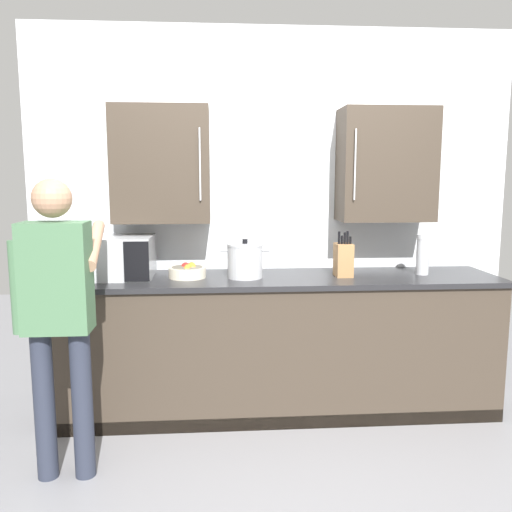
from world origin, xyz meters
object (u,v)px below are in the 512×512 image
Objects in this scene: stock_pot at (245,260)px; person_figure at (58,304)px; fruit_bowl at (187,271)px; microwave_oven at (105,257)px; knife_block at (343,259)px; thermos_flask at (423,255)px.

person_figure reaches higher than stock_pot.
stock_pot is 0.39m from fruit_bowl.
fruit_bowl is (-0.39, 0.03, -0.07)m from stock_pot.
knife_block reaches higher than microwave_oven.
stock_pot is at bearing -178.95° from thermos_flask.
knife_block is at bearing -1.92° from microwave_oven.
knife_block is (1.60, -0.05, -0.02)m from microwave_oven.
knife_block is at bearing 0.01° from stock_pot.
microwave_oven is 0.80m from person_figure.
fruit_bowl is 1.62m from thermos_flask.
person_figure reaches higher than thermos_flask.
microwave_oven is at bearing 177.65° from fruit_bowl.
fruit_bowl is at bearing 178.30° from knife_block.
thermos_flask is 0.89× the size of knife_block.
fruit_bowl is at bearing 50.20° from person_figure.
person_figure is at bearing -96.43° from microwave_oven.
microwave_oven is at bearing 176.70° from stock_pot.
knife_block reaches higher than stock_pot.
stock_pot is (0.93, -0.05, -0.02)m from microwave_oven.
microwave_oven is 2.89× the size of thermos_flask.
person_figure is at bearing -144.44° from stock_pot.
thermos_flask is at bearing -0.83° from microwave_oven.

